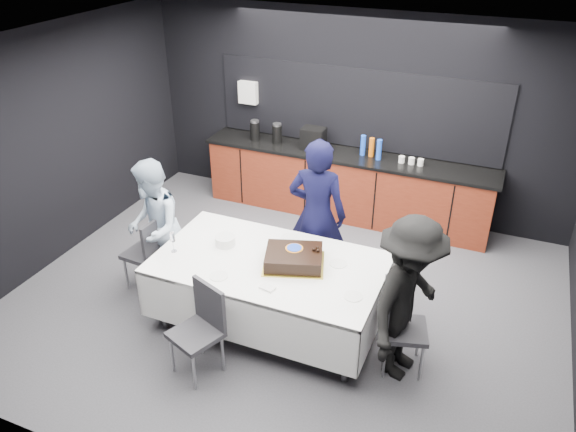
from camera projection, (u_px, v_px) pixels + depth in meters
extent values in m
plane|color=#49484E|center=(285.00, 300.00, 6.38)|extent=(6.00, 6.00, 0.00)
cube|color=white|center=(284.00, 51.00, 5.01)|extent=(6.00, 5.00, 0.04)
cube|color=black|center=(356.00, 115.00, 7.71)|extent=(6.00, 0.04, 2.80)
cube|color=black|center=(135.00, 348.00, 3.69)|extent=(6.00, 0.04, 2.80)
cube|color=black|center=(54.00, 147.00, 6.71)|extent=(0.04, 5.00, 2.80)
cube|color=#621F0F|center=(345.00, 186.00, 7.93)|extent=(4.00, 0.60, 0.90)
cube|color=black|center=(347.00, 155.00, 7.70)|extent=(4.10, 0.64, 0.04)
cube|color=black|center=(356.00, 108.00, 7.64)|extent=(4.00, 0.03, 1.10)
cube|color=white|center=(248.00, 92.00, 8.12)|extent=(0.28, 0.12, 0.32)
cylinder|color=black|center=(255.00, 131.00, 8.10)|extent=(0.14, 0.14, 0.26)
cylinder|color=black|center=(277.00, 134.00, 7.98)|extent=(0.14, 0.14, 0.26)
cube|color=black|center=(313.00, 138.00, 7.79)|extent=(0.32, 0.24, 0.30)
cylinder|color=blue|center=(363.00, 145.00, 7.59)|extent=(0.07, 0.07, 0.28)
cylinder|color=orange|center=(372.00, 147.00, 7.56)|extent=(0.07, 0.07, 0.26)
cylinder|color=blue|center=(379.00, 150.00, 7.46)|extent=(0.07, 0.07, 0.28)
cylinder|color=white|center=(402.00, 159.00, 7.41)|extent=(0.08, 0.08, 0.09)
cylinder|color=white|center=(411.00, 161.00, 7.37)|extent=(0.08, 0.08, 0.09)
cylinder|color=white|center=(421.00, 162.00, 7.33)|extent=(0.08, 0.08, 0.09)
cylinder|color=#99999E|center=(255.00, 121.00, 8.03)|extent=(0.12, 0.12, 0.03)
cylinder|color=#99999E|center=(277.00, 125.00, 7.91)|extent=(0.12, 0.12, 0.03)
cylinder|color=#99999E|center=(162.00, 298.00, 5.81)|extent=(0.06, 0.06, 0.75)
cylinder|color=#99999E|center=(210.00, 250.00, 6.62)|extent=(0.06, 0.06, 0.75)
cylinder|color=#99999E|center=(346.00, 350.00, 5.14)|extent=(0.06, 0.06, 0.75)
cylinder|color=#99999E|center=(375.00, 289.00, 5.94)|extent=(0.06, 0.06, 0.75)
cube|color=white|center=(269.00, 263.00, 5.69)|extent=(2.32, 1.32, 0.04)
cube|color=white|center=(241.00, 322.00, 5.30)|extent=(2.32, 0.02, 0.55)
cube|color=white|center=(293.00, 253.00, 6.34)|extent=(2.32, 0.02, 0.55)
cube|color=white|center=(175.00, 260.00, 6.21)|extent=(0.02, 1.32, 0.55)
cube|color=white|center=(377.00, 312.00, 5.43)|extent=(0.02, 1.32, 0.55)
cube|color=gold|center=(294.00, 264.00, 5.63)|extent=(0.73, 0.66, 0.01)
cube|color=black|center=(294.00, 258.00, 5.60)|extent=(0.67, 0.60, 0.12)
cube|color=black|center=(294.00, 252.00, 5.57)|extent=(0.67, 0.60, 0.01)
cylinder|color=orange|center=(294.00, 248.00, 5.62)|extent=(0.18, 0.18, 0.00)
cylinder|color=#193ABC|center=(294.00, 248.00, 5.62)|extent=(0.15, 0.15, 0.01)
sphere|color=black|center=(315.00, 248.00, 5.59)|extent=(0.04, 0.04, 0.04)
sphere|color=black|center=(316.00, 250.00, 5.55)|extent=(0.04, 0.04, 0.04)
sphere|color=black|center=(312.00, 250.00, 5.57)|extent=(0.04, 0.04, 0.04)
cylinder|color=white|center=(225.00, 241.00, 5.93)|extent=(0.21, 0.21, 0.10)
cylinder|color=white|center=(219.00, 276.00, 5.45)|extent=(0.18, 0.18, 0.01)
cylinder|color=white|center=(338.00, 264.00, 5.64)|extent=(0.18, 0.18, 0.01)
cylinder|color=white|center=(353.00, 296.00, 5.17)|extent=(0.18, 0.18, 0.01)
cylinder|color=white|center=(290.00, 238.00, 6.06)|extent=(0.21, 0.21, 0.01)
cube|color=white|center=(267.00, 288.00, 5.27)|extent=(0.16, 0.12, 0.02)
cylinder|color=white|center=(174.00, 251.00, 5.84)|extent=(0.06, 0.06, 0.00)
cylinder|color=white|center=(173.00, 246.00, 5.81)|extent=(0.01, 0.01, 0.12)
cylinder|color=white|center=(172.00, 237.00, 5.76)|extent=(0.05, 0.05, 0.10)
cube|color=#2E2D32|center=(145.00, 253.00, 6.42)|extent=(0.45, 0.45, 0.05)
cube|color=#2E2D32|center=(156.00, 239.00, 6.22)|extent=(0.08, 0.42, 0.45)
cylinder|color=#99999E|center=(146.00, 259.00, 6.73)|extent=(0.03, 0.03, 0.44)
cylinder|color=#99999E|center=(126.00, 273.00, 6.47)|extent=(0.03, 0.03, 0.44)
cylinder|color=#99999E|center=(168.00, 266.00, 6.59)|extent=(0.03, 0.03, 0.44)
cylinder|color=#99999E|center=(149.00, 281.00, 6.33)|extent=(0.03, 0.03, 0.44)
cube|color=#2E2D32|center=(404.00, 330.00, 5.27)|extent=(0.52, 0.52, 0.05)
cube|color=#2E2D32|center=(386.00, 307.00, 5.17)|extent=(0.15, 0.41, 0.45)
cylinder|color=#99999E|center=(421.00, 362.00, 5.22)|extent=(0.03, 0.03, 0.44)
cylinder|color=#99999E|center=(418.00, 338.00, 5.51)|extent=(0.03, 0.03, 0.44)
cylinder|color=#99999E|center=(384.00, 359.00, 5.25)|extent=(0.03, 0.03, 0.44)
cylinder|color=#99999E|center=(383.00, 335.00, 5.55)|extent=(0.03, 0.03, 0.44)
cube|color=#2E2D32|center=(195.00, 335.00, 5.21)|extent=(0.54, 0.54, 0.05)
cube|color=#2E2D32|center=(210.00, 304.00, 5.21)|extent=(0.41, 0.19, 0.45)
cylinder|color=#99999E|center=(172.00, 353.00, 5.32)|extent=(0.03, 0.03, 0.44)
cylinder|color=#99999E|center=(194.00, 372.00, 5.11)|extent=(0.03, 0.03, 0.44)
cylinder|color=#99999E|center=(200.00, 336.00, 5.53)|extent=(0.03, 0.03, 0.44)
cylinder|color=#99999E|center=(223.00, 353.00, 5.33)|extent=(0.03, 0.03, 0.44)
imported|color=black|center=(317.00, 215.00, 6.26)|extent=(0.70, 0.50, 1.81)
imported|color=#A9BDD4|center=(154.00, 227.00, 6.26)|extent=(0.91, 0.97, 1.58)
imported|color=black|center=(408.00, 300.00, 5.04)|extent=(0.84, 1.19, 1.67)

